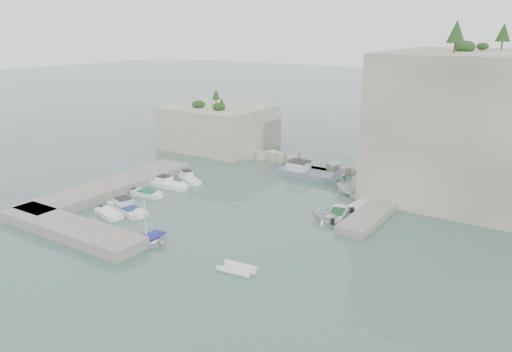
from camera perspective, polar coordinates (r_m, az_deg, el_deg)
The scene contains 22 objects.
ground at distance 54.63m, azimuth -3.47°, elevation -4.54°, with size 400.00×400.00×0.00m, color #46695D.
cliff_east at distance 65.08m, azimuth 26.14°, elevation 5.04°, with size 26.00×22.00×17.00m, color beige.
cliff_terrace at distance 63.99m, azimuth 15.83°, elevation -0.75°, with size 8.00×10.00×2.50m, color beige.
outcrop_west at distance 84.50m, azimuth -4.28°, elevation 5.60°, with size 16.00×14.00×7.00m, color beige.
quay_west at distance 64.91m, azimuth -16.15°, elevation -1.18°, with size 5.00×24.00×1.10m, color #9E9689.
quay_south at distance 53.07m, azimuth -20.53°, elevation -5.65°, with size 18.00×4.00×1.10m, color #9E9689.
ledge_east at distance 56.88m, azimuth 13.74°, elevation -3.70°, with size 3.00×16.00×0.80m, color #9E9689.
breakwater at distance 72.73m, azimuth 6.28°, elevation 1.44°, with size 28.00×3.00×1.40m, color beige.
motorboat_a at distance 66.97m, azimuth -7.65°, elevation -0.59°, with size 5.25×1.56×1.40m, color silver, non-canonical shape.
motorboat_b at distance 65.12m, azimuth -9.94°, elevation -1.21°, with size 5.84×1.91×1.40m, color white, non-canonical shape.
motorboat_c at distance 62.15m, azimuth -12.32°, elevation -2.22°, with size 4.40×1.60×0.70m, color white, non-canonical shape.
motorboat_d at distance 57.61m, azimuth -14.49°, elevation -3.91°, with size 6.72×2.00×1.40m, color silver, non-canonical shape.
motorboat_e at distance 56.74m, azimuth -16.43°, elevation -4.39°, with size 4.16×1.70×0.70m, color white, non-canonical shape.
rowboat at distance 48.97m, azimuth -12.35°, elevation -7.53°, with size 3.17×4.44×0.92m, color white.
inflatable_dinghy at distance 42.95m, azimuth -2.20°, elevation -10.74°, with size 3.41×1.66×0.44m, color silver, non-canonical shape.
tender_east_a at distance 53.60m, azimuth 7.94°, elevation -5.11°, with size 2.81×3.25×1.71m, color white.
tender_east_b at distance 55.00m, azimuth 9.25°, elevation -4.58°, with size 4.85×1.65×0.70m, color silver, non-canonical shape.
tender_east_c at distance 58.51m, azimuth 12.25°, elevation -3.43°, with size 5.64×1.82×0.70m, color silver, non-canonical shape.
tender_east_d at distance 61.91m, azimuth 10.76°, elevation -2.20°, with size 1.58×4.19×1.62m, color white.
work_boat at distance 68.33m, azimuth 6.22°, elevation -0.19°, with size 10.02×2.96×2.20m, color slate, non-canonical shape.
rowboat_mast at distance 47.99m, azimuth -12.54°, elevation -4.74°, with size 0.10×0.10×4.20m, color white.
vegetation at distance 66.30m, azimuth 22.86°, elevation 13.88°, with size 53.48×13.88×13.40m.
Camera 1 is at (30.66, -40.62, 19.86)m, focal length 35.00 mm.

